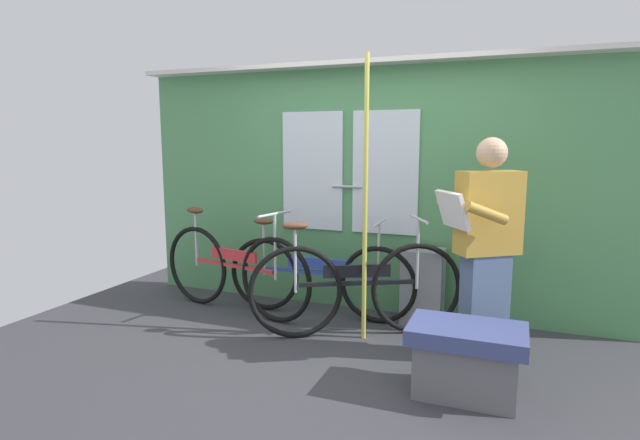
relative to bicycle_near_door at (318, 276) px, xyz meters
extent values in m
cube|color=#38383D|center=(0.36, -0.96, -0.39)|extent=(5.56, 4.29, 0.04)
cube|color=#4C8C56|center=(0.36, 0.38, 0.74)|extent=(4.56, 0.08, 2.22)
cube|color=silver|center=(-0.19, 0.33, 0.92)|extent=(0.60, 0.02, 1.10)
cube|color=silver|center=(0.51, 0.33, 0.92)|extent=(0.60, 0.02, 1.10)
cylinder|color=#B2B2B7|center=(0.16, 0.31, 0.79)|extent=(0.28, 0.02, 0.02)
cube|color=silver|center=(0.36, 0.28, 1.87)|extent=(4.56, 0.28, 0.04)
torus|color=black|center=(0.55, 0.02, -0.02)|extent=(0.68, 0.07, 0.68)
torus|color=black|center=(-0.53, -0.02, -0.02)|extent=(0.68, 0.07, 0.68)
cube|color=#2D4CB2|center=(0.01, 0.00, 0.04)|extent=(1.03, 0.07, 0.03)
cube|color=#2D4CB2|center=(0.01, 0.00, 0.12)|extent=(0.59, 0.05, 0.10)
cylinder|color=#B7B7BC|center=(-0.53, -0.02, 0.22)|extent=(0.02, 0.02, 0.50)
ellipsoid|color=brown|center=(-0.53, -0.02, 0.47)|extent=(0.20, 0.10, 0.06)
cylinder|color=#B7B7BC|center=(0.55, 0.02, 0.24)|extent=(0.02, 0.02, 0.54)
cylinder|color=#B7B7BC|center=(0.55, 0.02, 0.51)|extent=(0.04, 0.44, 0.02)
torus|color=black|center=(-0.29, -0.28, 0.01)|extent=(0.75, 0.20, 0.76)
torus|color=black|center=(-1.23, -0.08, 0.01)|extent=(0.75, 0.20, 0.76)
cube|color=red|center=(-0.76, -0.18, 0.07)|extent=(0.90, 0.22, 0.03)
cube|color=red|center=(-0.76, -0.18, 0.17)|extent=(0.52, 0.14, 0.10)
cylinder|color=#B7B7BC|center=(-1.23, -0.08, 0.28)|extent=(0.02, 0.02, 0.54)
ellipsoid|color=brown|center=(-1.23, -0.08, 0.55)|extent=(0.21, 0.13, 0.06)
cylinder|color=#B7B7BC|center=(-0.29, -0.28, 0.30)|extent=(0.02, 0.02, 0.58)
cylinder|color=#B7B7BC|center=(-0.29, -0.28, 0.59)|extent=(0.11, 0.44, 0.02)
torus|color=black|center=(0.90, -0.10, 0.01)|extent=(0.69, 0.39, 0.76)
torus|color=black|center=(0.03, -0.55, 0.01)|extent=(0.69, 0.39, 0.76)
cube|color=black|center=(0.46, -0.32, 0.07)|extent=(0.85, 0.46, 0.03)
cube|color=black|center=(0.46, -0.32, 0.17)|extent=(0.49, 0.27, 0.10)
cylinder|color=#B7B7BC|center=(0.03, -0.55, 0.28)|extent=(0.02, 0.02, 0.54)
ellipsoid|color=brown|center=(0.03, -0.55, 0.55)|extent=(0.22, 0.17, 0.06)
cylinder|color=#B7B7BC|center=(0.90, -0.10, 0.30)|extent=(0.02, 0.02, 0.58)
cylinder|color=#B7B7BC|center=(0.90, -0.10, 0.59)|extent=(0.22, 0.40, 0.02)
cube|color=slate|center=(1.45, -0.41, 0.02)|extent=(0.35, 0.32, 0.78)
cube|color=#B78C33|center=(1.45, -0.41, 0.70)|extent=(0.47, 0.41, 0.58)
sphere|color=tan|center=(1.45, -0.41, 1.12)|extent=(0.21, 0.21, 0.21)
cube|color=silver|center=(1.22, -0.57, 0.73)|extent=(0.28, 0.34, 0.26)
cylinder|color=#B78C33|center=(1.44, -0.65, 0.73)|extent=(0.29, 0.23, 0.17)
cylinder|color=#B78C33|center=(1.22, -0.33, 0.73)|extent=(0.29, 0.23, 0.17)
cube|color=gray|center=(0.91, 0.16, -0.04)|extent=(0.35, 0.28, 0.65)
cylinder|color=#C6C14C|center=(0.53, -0.35, 0.74)|extent=(0.04, 0.04, 2.22)
cube|color=#3D477F|center=(1.38, -1.03, 0.03)|extent=(0.70, 0.44, 0.10)
cube|color=slate|center=(1.38, -1.03, -0.19)|extent=(0.60, 0.36, 0.35)
camera|label=1|loc=(1.62, -4.12, 1.20)|focal=28.61mm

